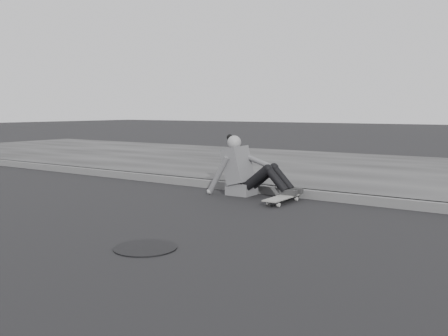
# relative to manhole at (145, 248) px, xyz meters

# --- Properties ---
(ground) EXTENTS (80.00, 80.00, 0.00)m
(ground) POSITION_rel_manhole_xyz_m (-0.66, 0.59, -0.01)
(ground) COLOR black
(ground) RESTS_ON ground
(curb) EXTENTS (24.00, 0.16, 0.12)m
(curb) POSITION_rel_manhole_xyz_m (-0.66, 3.17, 0.05)
(curb) COLOR #4D4D4D
(curb) RESTS_ON ground
(sidewalk) EXTENTS (24.00, 6.00, 0.12)m
(sidewalk) POSITION_rel_manhole_xyz_m (-0.66, 6.19, 0.05)
(sidewalk) COLOR #333333
(sidewalk) RESTS_ON ground
(manhole) EXTENTS (0.57, 0.57, 0.01)m
(manhole) POSITION_rel_manhole_xyz_m (0.00, 0.00, 0.00)
(manhole) COLOR black
(manhole) RESTS_ON ground
(skateboard) EXTENTS (0.20, 0.78, 0.09)m
(skateboard) POSITION_rel_manhole_xyz_m (0.01, 2.63, 0.07)
(skateboard) COLOR #9D9D98
(skateboard) RESTS_ON ground
(seated_woman) EXTENTS (1.38, 0.46, 0.88)m
(seated_woman) POSITION_rel_manhole_xyz_m (-0.72, 2.87, 0.35)
(seated_woman) COLOR #4F4F51
(seated_woman) RESTS_ON ground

